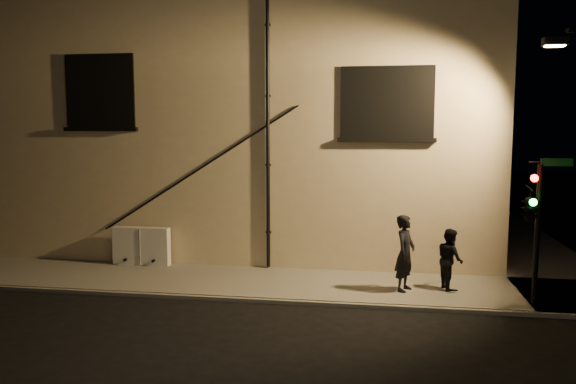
% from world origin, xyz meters
% --- Properties ---
extents(ground, '(90.00, 90.00, 0.00)m').
position_xyz_m(ground, '(0.00, 0.00, 0.00)').
color(ground, black).
extents(sidewalk, '(21.00, 16.00, 0.12)m').
position_xyz_m(sidewalk, '(1.22, 4.39, 0.06)').
color(sidewalk, slate).
rests_on(sidewalk, ground).
extents(building, '(16.20, 12.23, 8.80)m').
position_xyz_m(building, '(-3.00, 8.99, 4.40)').
color(building, beige).
rests_on(building, ground).
extents(utility_cabinet, '(1.76, 0.30, 1.16)m').
position_xyz_m(utility_cabinet, '(-5.70, 2.70, 0.70)').
color(utility_cabinet, silver).
rests_on(utility_cabinet, sidewalk).
extents(pedestrian_a, '(0.71, 0.84, 1.96)m').
position_xyz_m(pedestrian_a, '(2.11, 1.18, 1.10)').
color(pedestrian_a, black).
rests_on(pedestrian_a, sidewalk).
extents(pedestrian_b, '(0.78, 0.90, 1.58)m').
position_xyz_m(pedestrian_b, '(3.26, 1.52, 0.91)').
color(pedestrian_b, black).
rests_on(pedestrian_b, sidewalk).
extents(traffic_signal, '(1.27, 2.04, 3.46)m').
position_xyz_m(traffic_signal, '(4.91, 0.48, 2.45)').
color(traffic_signal, black).
rests_on(traffic_signal, sidewalk).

